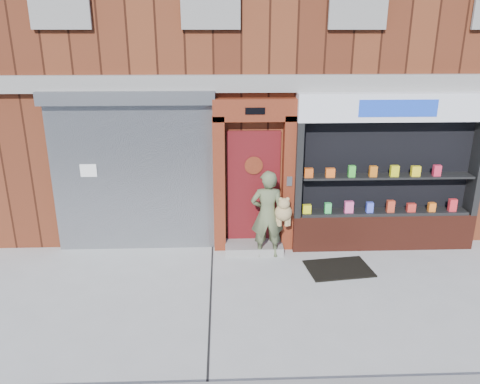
{
  "coord_description": "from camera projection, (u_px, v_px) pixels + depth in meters",
  "views": [
    {
      "loc": [
        -1.33,
        -6.48,
        4.01
      ],
      "look_at": [
        -1.04,
        1.0,
        1.45
      ],
      "focal_mm": 35.0,
      "sensor_mm": 36.0,
      "label": 1
    }
  ],
  "objects": [
    {
      "name": "building",
      "position": [
        273.0,
        33.0,
        11.84
      ],
      "size": [
        12.0,
        8.16,
        8.0
      ],
      "color": "#512112",
      "rests_on": "ground"
    },
    {
      "name": "doormat",
      "position": [
        339.0,
        269.0,
        8.34
      ],
      "size": [
        1.2,
        0.91,
        0.03
      ],
      "primitive_type": "cube",
      "rotation": [
        0.0,
        0.0,
        0.13
      ],
      "color": "black",
      "rests_on": "ground"
    },
    {
      "name": "shutter_bay",
      "position": [
        132.0,
        163.0,
        8.63
      ],
      "size": [
        3.1,
        0.3,
        3.04
      ],
      "color": "gray",
      "rests_on": "ground"
    },
    {
      "name": "woman",
      "position": [
        269.0,
        214.0,
        8.58
      ],
      "size": [
        0.76,
        0.4,
        1.67
      ],
      "color": "#56603F",
      "rests_on": "ground"
    },
    {
      "name": "ground",
      "position": [
        308.0,
        297.0,
        7.47
      ],
      "size": [
        80.0,
        80.0,
        0.0
      ],
      "primitive_type": "plane",
      "color": "#9E9E99",
      "rests_on": "ground"
    },
    {
      "name": "red_door_bay",
      "position": [
        254.0,
        176.0,
        8.73
      ],
      "size": [
        1.52,
        0.58,
        2.9
      ],
      "color": "#5E2010",
      "rests_on": "ground"
    },
    {
      "name": "pharmacy_bay",
      "position": [
        386.0,
        180.0,
        8.8
      ],
      "size": [
        3.5,
        0.41,
        3.0
      ],
      "color": "#531E13",
      "rests_on": "ground"
    }
  ]
}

